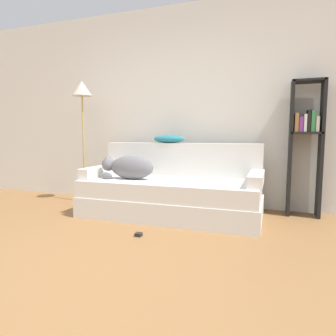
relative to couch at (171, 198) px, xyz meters
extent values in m
plane|color=olive|center=(-0.17, -1.75, -0.21)|extent=(20.00, 20.00, 0.00)
cube|color=silver|center=(-0.17, 0.73, 1.14)|extent=(7.76, 0.06, 2.70)
cube|color=silver|center=(0.00, 0.00, -0.09)|extent=(2.09, 0.92, 0.24)
cube|color=silver|center=(0.00, -0.01, 0.12)|extent=(2.05, 0.88, 0.20)
cube|color=silver|center=(0.00, 0.39, 0.43)|extent=(2.05, 0.15, 0.42)
cube|color=silver|center=(-0.97, -0.01, 0.28)|extent=(0.15, 0.73, 0.12)
cube|color=silver|center=(0.97, -0.01, 0.28)|extent=(0.15, 0.73, 0.12)
ellipsoid|color=slate|center=(-0.46, -0.10, 0.36)|extent=(0.55, 0.23, 0.28)
sphere|color=slate|center=(-0.77, -0.10, 0.39)|extent=(0.16, 0.16, 0.16)
cone|color=slate|center=(-0.77, -0.14, 0.45)|extent=(0.06, 0.06, 0.07)
cone|color=slate|center=(-0.77, -0.05, 0.45)|extent=(0.06, 0.06, 0.07)
ellipsoid|color=slate|center=(-0.75, -0.20, 0.26)|extent=(0.16, 0.06, 0.08)
cube|color=silver|center=(0.06, -0.13, 0.23)|extent=(0.40, 0.28, 0.02)
ellipsoid|color=teal|center=(-0.16, 0.40, 0.69)|extent=(0.42, 0.20, 0.10)
cube|color=black|center=(1.32, 0.55, 0.58)|extent=(0.04, 0.26, 1.59)
cube|color=black|center=(1.65, 0.55, 0.58)|extent=(0.04, 0.26, 1.59)
cube|color=black|center=(1.49, 0.55, 1.36)|extent=(0.35, 0.26, 0.02)
cube|color=black|center=(1.49, 0.55, 0.77)|extent=(0.35, 0.26, 0.02)
cube|color=olive|center=(1.37, 0.53, 0.89)|extent=(0.04, 0.20, 0.22)
cube|color=#753384|center=(1.42, 0.53, 0.87)|extent=(0.04, 0.20, 0.17)
cube|color=silver|center=(1.47, 0.53, 0.88)|extent=(0.03, 0.20, 0.20)
cube|color=black|center=(1.50, 0.53, 0.91)|extent=(0.03, 0.20, 0.25)
cube|color=#337F42|center=(1.55, 0.53, 0.90)|extent=(0.04, 0.20, 0.24)
cube|color=silver|center=(1.59, 0.53, 0.87)|extent=(0.03, 0.20, 0.17)
cylinder|color=tan|center=(-1.40, 0.30, -0.20)|extent=(0.23, 0.23, 0.02)
cylinder|color=tan|center=(-1.40, 0.30, 0.55)|extent=(0.02, 0.02, 1.48)
cone|color=beige|center=(-1.40, 0.30, 1.39)|extent=(0.27, 0.27, 0.21)
cube|color=black|center=(-0.06, -0.79, -0.20)|extent=(0.06, 0.06, 0.03)
camera|label=1|loc=(1.12, -3.31, 0.75)|focal=32.00mm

